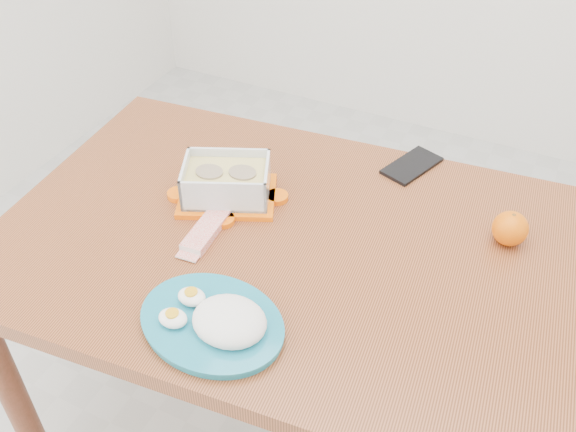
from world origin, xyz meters
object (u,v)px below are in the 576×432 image
at_px(rice_plate, 217,320).
at_px(orange_fruit, 510,228).
at_px(food_container, 227,182).
at_px(smartphone, 412,166).
at_px(dining_table, 288,272).

bearing_deg(rice_plate, orange_fruit, 55.17).
xyz_separation_m(food_container, smartphone, (0.33, 0.29, -0.04)).
height_order(dining_table, smartphone, smartphone).
xyz_separation_m(food_container, rice_plate, (0.17, -0.33, -0.02)).
relative_size(dining_table, orange_fruit, 17.58).
bearing_deg(rice_plate, food_container, 124.74).
xyz_separation_m(dining_table, orange_fruit, (0.41, 0.19, 0.13)).
xyz_separation_m(rice_plate, smartphone, (0.16, 0.63, -0.02)).
relative_size(orange_fruit, smartphone, 0.48).
bearing_deg(smartphone, orange_fruit, -13.61).
bearing_deg(smartphone, rice_plate, -84.31).
xyz_separation_m(dining_table, food_container, (-0.18, 0.06, 0.14)).
relative_size(dining_table, smartphone, 8.44).
height_order(dining_table, food_container, food_container).
bearing_deg(dining_table, rice_plate, -96.23).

